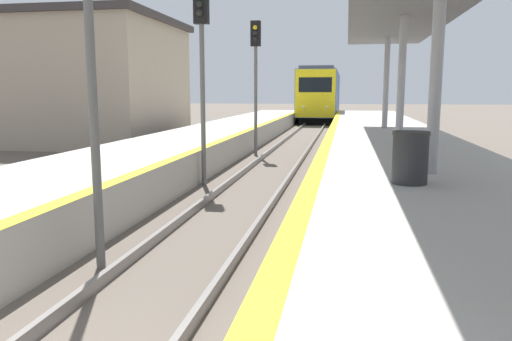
{
  "coord_description": "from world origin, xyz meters",
  "views": [
    {
      "loc": [
        2.2,
        -1.65,
        2.37
      ],
      "look_at": [
        -1.47,
        18.66,
        -0.88
      ],
      "focal_mm": 35.0,
      "sensor_mm": 36.0,
      "label": 1
    }
  ],
  "objects_px": {
    "train": "(321,95)",
    "signal_near": "(88,8)",
    "signal_mid": "(202,49)",
    "signal_far": "(256,63)",
    "trash_bin": "(410,158)"
  },
  "relations": [
    {
      "from": "signal_far",
      "to": "trash_bin",
      "type": "xyz_separation_m",
      "value": [
        4.38,
        -9.9,
        -2.11
      ]
    },
    {
      "from": "train",
      "to": "signal_near",
      "type": "relative_size",
      "value": 3.41
    },
    {
      "from": "signal_far",
      "to": "train",
      "type": "bearing_deg",
      "value": 87.46
    },
    {
      "from": "signal_mid",
      "to": "trash_bin",
      "type": "xyz_separation_m",
      "value": [
        4.62,
        -3.73,
        -2.11
      ]
    },
    {
      "from": "signal_near",
      "to": "signal_mid",
      "type": "xyz_separation_m",
      "value": [
        -0.33,
        6.17,
        0.0
      ]
    },
    {
      "from": "trash_bin",
      "to": "train",
      "type": "bearing_deg",
      "value": 95.27
    },
    {
      "from": "train",
      "to": "signal_mid",
      "type": "distance_m",
      "value": 31.61
    },
    {
      "from": "signal_mid",
      "to": "signal_far",
      "type": "relative_size",
      "value": 1.0
    },
    {
      "from": "signal_far",
      "to": "signal_near",
      "type": "bearing_deg",
      "value": -89.57
    },
    {
      "from": "train",
      "to": "signal_far",
      "type": "relative_size",
      "value": 3.41
    },
    {
      "from": "trash_bin",
      "to": "signal_far",
      "type": "bearing_deg",
      "value": 113.86
    },
    {
      "from": "train",
      "to": "trash_bin",
      "type": "bearing_deg",
      "value": -84.73
    },
    {
      "from": "signal_mid",
      "to": "signal_far",
      "type": "bearing_deg",
      "value": 87.81
    },
    {
      "from": "signal_far",
      "to": "trash_bin",
      "type": "distance_m",
      "value": 11.03
    },
    {
      "from": "signal_far",
      "to": "trash_bin",
      "type": "height_order",
      "value": "signal_far"
    }
  ]
}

